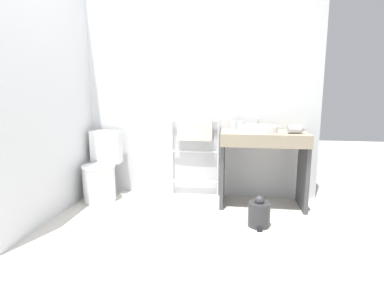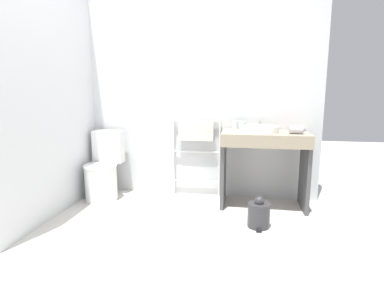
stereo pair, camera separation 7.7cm
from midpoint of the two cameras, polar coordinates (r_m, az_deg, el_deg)
The scene contains 12 objects.
ground_plane at distance 2.61m, azimuth -4.44°, elevation -19.21°, with size 12.00×12.00×0.00m, color beige.
wall_back at distance 3.67m, azimuth 0.15°, elevation 8.75°, with size 2.89×0.12×2.39m, color silver.
wall_side at distance 3.46m, azimuth -25.29°, elevation 7.75°, with size 0.12×2.01×2.39m, color silver.
toilet at distance 3.74m, azimuth -17.45°, elevation -5.20°, with size 0.38×0.51×0.81m.
towel_radiator at distance 3.60m, azimuth -0.07°, elevation 1.05°, with size 0.59×0.06×0.96m.
vanity_counter at distance 3.38m, azimuth 12.70°, elevation -2.32°, with size 0.92×0.52×0.84m.
sink_basin at distance 3.31m, azimuth 12.07°, elevation 2.90°, with size 0.39×0.39×0.07m.
faucet at distance 3.51m, azimuth 11.88°, elevation 4.24°, with size 0.02×0.10×0.15m.
cup_near_wall at distance 3.51m, azimuth 7.31°, elevation 3.62°, with size 0.07×0.07×0.10m.
cup_near_edge at distance 3.46m, azimuth 8.68°, elevation 3.52°, with size 0.07×0.07×0.10m.
hair_dryer at distance 3.30m, azimuth 18.44°, elevation 2.69°, with size 0.18×0.17×0.09m.
trash_bin at distance 2.99m, azimuth 11.91°, elevation -12.79°, with size 0.21×0.24×0.30m.
Camera 1 is at (0.47, -2.23, 1.27)m, focal length 28.00 mm.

